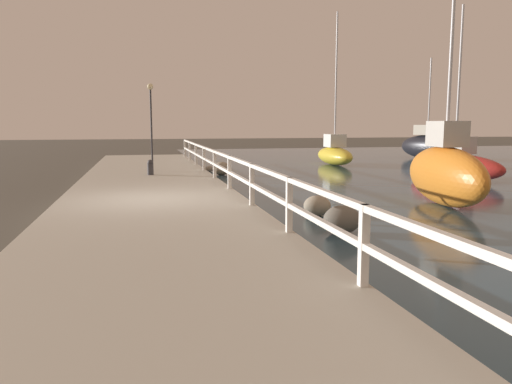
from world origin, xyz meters
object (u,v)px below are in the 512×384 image
sailboat_black (427,145)px  sailboat_red (455,163)px  mooring_bollard (150,167)px  sailboat_orange (445,172)px  dock_lamp (151,110)px  sailboat_yellow (335,153)px

sailboat_black → sailboat_red: (-5.39, -10.62, -0.22)m
mooring_bollard → sailboat_orange: 10.13m
sailboat_orange → sailboat_black: 18.48m
sailboat_orange → sailboat_black: sailboat_orange is taller
mooring_bollard → dock_lamp: size_ratio=0.16×
mooring_bollard → sailboat_black: bearing=28.5°
mooring_bollard → sailboat_orange: sailboat_orange is taller
mooring_bollard → dock_lamp: bearing=86.1°
sailboat_orange → sailboat_red: 6.64m
sailboat_yellow → sailboat_red: bearing=-74.9°
dock_lamp → sailboat_yellow: bearing=26.0°
sailboat_black → sailboat_red: sailboat_red is taller
mooring_bollard → sailboat_yellow: bearing=33.1°
dock_lamp → sailboat_yellow: sailboat_yellow is taller
dock_lamp → sailboat_black: (16.81, 7.58, -1.84)m
dock_lamp → sailboat_yellow: size_ratio=0.43×
sailboat_black → sailboat_orange: bearing=-133.5°
sailboat_orange → mooring_bollard: bearing=147.1°
sailboat_black → dock_lamp: bearing=-168.8°
sailboat_orange → dock_lamp: bearing=140.5°
sailboat_orange → sailboat_yellow: sailboat_yellow is taller
mooring_bollard → sailboat_red: bearing=-7.0°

